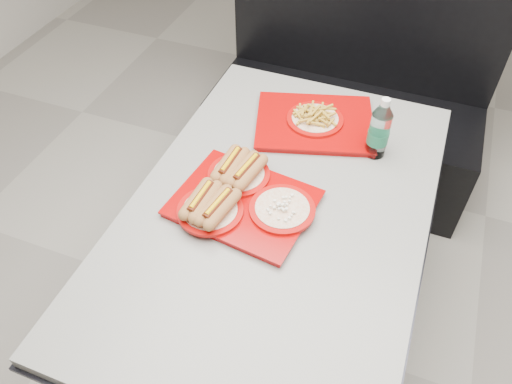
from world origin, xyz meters
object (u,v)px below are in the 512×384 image
at_px(booth_bench, 347,102).
at_px(tray_near, 239,196).
at_px(tray_far, 315,120).
at_px(water_bottle, 379,131).
at_px(diner_table, 277,240).

relative_size(booth_bench, tray_near, 2.99).
relative_size(tray_far, water_bottle, 2.19).
bearing_deg(booth_bench, water_bottle, -72.95).
bearing_deg(tray_far, booth_bench, 89.23).
distance_m(booth_bench, tray_near, 1.19).
relative_size(diner_table, tray_near, 3.15).
bearing_deg(tray_near, booth_bench, 83.89).
bearing_deg(diner_table, tray_near, -167.34).
bearing_deg(diner_table, booth_bench, 90.00).
height_order(booth_bench, tray_near, booth_bench).
xyz_separation_m(tray_near, water_bottle, (0.35, 0.38, 0.07)).
distance_m(diner_table, tray_near, 0.23).
distance_m(booth_bench, tray_far, 0.76).
bearing_deg(diner_table, water_bottle, 57.54).
distance_m(diner_table, water_bottle, 0.50).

